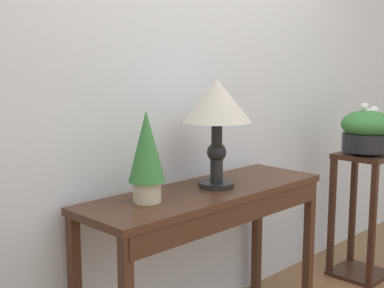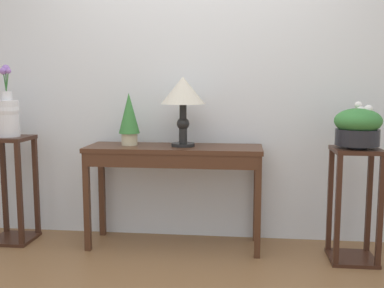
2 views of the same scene
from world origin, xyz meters
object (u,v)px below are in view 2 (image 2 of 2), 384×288
Objects in this scene: console_table at (174,160)px; table_lamp at (183,95)px; potted_plant_on_console at (129,117)px; flower_vase_tall_left at (7,113)px; planter_bowl_wide_right at (358,127)px; pedestal_stand_left at (12,189)px; pedestal_stand_right at (354,205)px.

console_table is 2.54× the size of table_lamp.
potted_plant_on_console is 0.72× the size of flower_vase_tall_left.
planter_bowl_wide_right is at bearing -5.51° from console_table.
console_table is at bearing 0.39° from flower_vase_tall_left.
planter_bowl_wide_right is at bearing -2.56° from pedestal_stand_left.
flower_vase_tall_left reaches higher than pedestal_stand_right.
flower_vase_tall_left reaches higher than table_lamp.
pedestal_stand_left is at bearing 177.44° from planter_bowl_wide_right.
planter_bowl_wide_right reaches higher than console_table.
pedestal_stand_right is 2.52× the size of planter_bowl_wide_right.
pedestal_stand_left is at bearing 177.44° from pedestal_stand_right.
potted_plant_on_console is 0.50× the size of pedestal_stand_right.
pedestal_stand_right is at bearing -5.52° from console_table.
console_table is at bearing 174.48° from pedestal_stand_right.
console_table is 0.49m from potted_plant_on_console.
table_lamp reaches higher than console_table.
console_table is 1.37m from flower_vase_tall_left.
flower_vase_tall_left reaches higher than potted_plant_on_console.
table_lamp is 1.28m from planter_bowl_wide_right.
potted_plant_on_console is 1.25× the size of planter_bowl_wide_right.
potted_plant_on_console is at bearing 173.97° from planter_bowl_wide_right.
planter_bowl_wide_right reaches higher than pedestal_stand_left.
potted_plant_on_console is 1.68m from planter_bowl_wide_right.
pedestal_stand_right is at bearing -2.56° from pedestal_stand_left.
flower_vase_tall_left reaches higher than pedestal_stand_left.
flower_vase_tall_left is at bearing -179.61° from console_table.
flower_vase_tall_left is at bearing 177.43° from planter_bowl_wide_right.
potted_plant_on_console is at bearing 3.52° from pedestal_stand_left.
console_table is 0.51m from table_lamp.
flower_vase_tall_left is at bearing -176.52° from potted_plant_on_console.
console_table is 1.35m from pedestal_stand_right.
planter_bowl_wide_right is (1.32, -0.13, 0.29)m from console_table.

